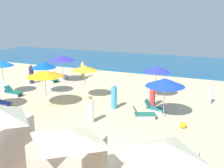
{
  "coord_description": "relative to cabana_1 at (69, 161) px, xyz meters",
  "views": [
    {
      "loc": [
        5.09,
        -10.12,
        6.21
      ],
      "look_at": [
        -2.47,
        7.87,
        1.06
      ],
      "focal_mm": 43.41,
      "sensor_mm": 36.0,
      "label": 1
    }
  ],
  "objects": [
    {
      "name": "umbrella_9",
      "position": [
        -6.3,
        7.31,
        1.06
      ],
      "size": [
        2.44,
        2.44,
        2.51
      ],
      "color": "silver",
      "rests_on": "ground_plane"
    },
    {
      "name": "umbrella_5",
      "position": [
        1.48,
        8.54,
        0.94
      ],
      "size": [
        2.37,
        2.37,
        2.43
      ],
      "color": "silver",
      "rests_on": "ground_plane"
    },
    {
      "name": "lounge_chair_7_0",
      "position": [
        -10.09,
        14.65,
        -0.99
      ],
      "size": [
        1.52,
        0.91,
        0.65
      ],
      "rotation": [
        0.0,
        0.0,
        1.78
      ],
      "color": "silver",
      "rests_on": "ground_plane"
    },
    {
      "name": "lounge_chair_8_0",
      "position": [
        -11.93,
        9.19,
        -1.01
      ],
      "size": [
        1.51,
        1.05,
        0.64
      ],
      "rotation": [
        0.0,
        0.0,
        1.24
      ],
      "color": "silver",
      "rests_on": "ground_plane"
    },
    {
      "name": "ground_plane",
      "position": [
        -0.47,
        2.99,
        -1.25
      ],
      "size": [
        60.0,
        60.0,
        0.0
      ],
      "primitive_type": "plane",
      "color": "beige"
    },
    {
      "name": "ocean",
      "position": [
        -0.47,
        26.27,
        -1.19
      ],
      "size": [
        60.0,
        13.43,
        0.12
      ],
      "primitive_type": "cube",
      "color": "#1A5682",
      "rests_on": "ground_plane"
    },
    {
      "name": "umbrella_1",
      "position": [
        0.03,
        12.28,
        0.92
      ],
      "size": [
        2.12,
        2.12,
        2.39
      ],
      "color": "silver",
      "rests_on": "ground_plane"
    },
    {
      "name": "beachgoer_3",
      "position": [
        -1.9,
        8.71,
        -0.47
      ],
      "size": [
        0.55,
        0.55,
        1.69
      ],
      "rotation": [
        0.0,
        0.0,
        5.6
      ],
      "color": "#409BD1",
      "rests_on": "ground_plane"
    },
    {
      "name": "cabana_1",
      "position": [
        0.0,
        0.0,
        0.0
      ],
      "size": [
        2.39,
        2.04,
        2.43
      ],
      "rotation": [
        0.0,
        0.0,
        -0.03
      ],
      "color": "beige",
      "rests_on": "ground_plane"
    },
    {
      "name": "lounge_chair_7_1",
      "position": [
        -9.98,
        13.3,
        -1.0
      ],
      "size": [
        1.52,
        1.24,
        0.71
      ],
      "rotation": [
        0.0,
        0.0,
        1.05
      ],
      "color": "silver",
      "rests_on": "ground_plane"
    },
    {
      "name": "beachgoer_5",
      "position": [
        -11.32,
        12.01,
        -0.46
      ],
      "size": [
        0.56,
        0.56,
        1.71
      ],
      "rotation": [
        0.0,
        0.0,
        0.89
      ],
      "color": "#2A2841",
      "rests_on": "ground_plane"
    },
    {
      "name": "lounge_chair_5_1",
      "position": [
        0.7,
        9.18,
        -0.99
      ],
      "size": [
        1.33,
        0.7,
        0.73
      ],
      "rotation": [
        0.0,
        0.0,
        1.47
      ],
      "color": "silver",
      "rests_on": "ground_plane"
    },
    {
      "name": "lounge_chair_8_1",
      "position": [
        -10.13,
        8.34,
        -0.96
      ],
      "size": [
        1.37,
        0.61,
        0.74
      ],
      "rotation": [
        0.0,
        0.0,
        1.58
      ],
      "color": "silver",
      "rests_on": "ground_plane"
    },
    {
      "name": "lounge_chair_5_0",
      "position": [
        0.44,
        7.72,
        -0.97
      ],
      "size": [
        1.48,
        1.09,
        0.75
      ],
      "rotation": [
        0.0,
        0.0,
        2.0
      ],
      "color": "silver",
      "rests_on": "ground_plane"
    },
    {
      "name": "umbrella_6",
      "position": [
        -4.73,
        9.93,
        1.06
      ],
      "size": [
        1.96,
        1.96,
        2.49
      ],
      "color": "silver",
      "rests_on": "ground_plane"
    },
    {
      "name": "beachgoer_1",
      "position": [
        -2.23,
        5.95,
        -0.5
      ],
      "size": [
        0.5,
        0.5,
        1.63
      ],
      "rotation": [
        0.0,
        0.0,
        2.77
      ],
      "color": "white",
      "rests_on": "ground_plane"
    },
    {
      "name": "beachgoer_0",
      "position": [
        0.35,
        10.14,
        -0.47
      ],
      "size": [
        0.47,
        0.47,
        1.69
      ],
      "rotation": [
        0.0,
        0.0,
        0.32
      ],
      "color": "#E73D3B",
      "rests_on": "ground_plane"
    },
    {
      "name": "beach_ball_0",
      "position": [
        2.86,
        7.23,
        -1.07
      ],
      "size": [
        0.37,
        0.37,
        0.37
      ],
      "primitive_type": "sphere",
      "color": "yellow",
      "rests_on": "ground_plane"
    },
    {
      "name": "beachgoer_2",
      "position": [
        3.9,
        12.1,
        -0.57
      ],
      "size": [
        0.41,
        0.41,
        1.47
      ],
      "rotation": [
        0.0,
        0.0,
        0.32
      ],
      "color": "white",
      "rests_on": "ground_plane"
    },
    {
      "name": "umbrella_7",
      "position": [
        -9.06,
        13.63,
        0.98
      ],
      "size": [
        2.45,
        2.45,
        2.47
      ],
      "color": "silver",
      "rests_on": "ground_plane"
    },
    {
      "name": "umbrella_8",
      "position": [
        -11.02,
        8.33,
        1.24
      ],
      "size": [
        1.81,
        1.81,
        2.71
      ],
      "color": "silver",
      "rests_on": "ground_plane"
    },
    {
      "name": "umbrella_2",
      "position": [
        -8.15,
        9.69,
        1.09
      ],
      "size": [
        1.91,
        1.91,
        2.58
      ],
      "color": "silver",
      "rests_on": "ground_plane"
    },
    {
      "name": "beachgoer_4",
      "position": [
        -8.03,
        15.6,
        -0.5
      ],
      "size": [
        0.43,
        0.43,
        1.62
      ],
      "rotation": [
        0.0,
        0.0,
        4.95
      ],
      "color": "#ECE467",
      "rests_on": "ground_plane"
    },
    {
      "name": "lounge_chair_3_0",
      "position": [
        -9.28,
        6.21,
        -0.99
      ],
      "size": [
        1.59,
        0.73,
        0.71
      ],
      "rotation": [
        0.0,
        0.0,
        1.47
      ],
      "color": "silver",
      "rests_on": "ground_plane"
    }
  ]
}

